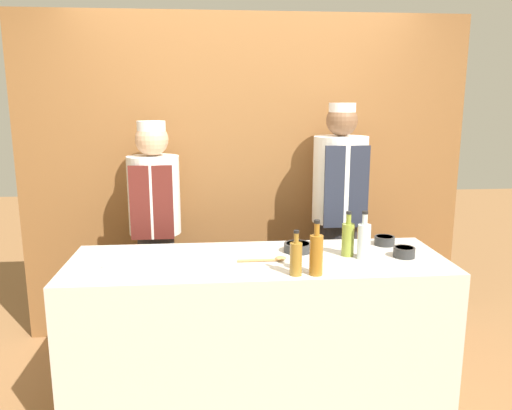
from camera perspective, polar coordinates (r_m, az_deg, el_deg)
The scene contains 14 objects.
ground_plane at distance 3.21m, azimuth 0.24°, elevation -21.85°, with size 14.00×14.00×0.00m, color olive.
cabinet_wall at distance 3.82m, azimuth -1.29°, elevation 3.06°, with size 3.30×0.18×2.40m.
counter at distance 2.98m, azimuth 0.25°, elevation -14.54°, with size 2.11×0.71×0.91m.
sauce_bowl_green at distance 2.95m, azimuth 4.80°, elevation -4.80°, with size 0.16×0.16×0.05m.
sauce_bowl_orange at distance 2.96m, azimuth 16.57°, elevation -5.12°, with size 0.12×0.12×0.06m.
sauce_bowl_purple at distance 3.17m, azimuth 14.48°, elevation -3.91°, with size 0.12×0.12×0.05m.
cutting_board at distance 2.84m, azimuth -12.95°, elevation -6.10°, with size 0.38×0.21×0.02m.
bottle_amber at distance 2.55m, azimuth 6.90°, elevation -5.52°, with size 0.07×0.07×0.29m.
bottle_oil at distance 2.89m, azimuth 10.46°, elevation -3.78°, with size 0.07×0.07×0.26m.
bottle_clear at distance 2.85m, azimuth 12.24°, elevation -3.95°, with size 0.07×0.07×0.27m.
bottle_vinegar at distance 2.54m, azimuth 4.59°, elevation -6.02°, with size 0.06×0.06×0.23m.
wooden_spoon at distance 2.77m, azimuth 1.57°, elevation -6.22°, with size 0.27×0.05×0.03m.
chef_left at distance 3.54m, azimuth -11.41°, elevation -2.84°, with size 0.35×0.35×1.65m.
chef_right at distance 3.62m, azimuth 9.42°, elevation -1.51°, with size 0.38×0.38×1.77m.
Camera 1 is at (-0.25, -2.66, 1.78)m, focal length 35.00 mm.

